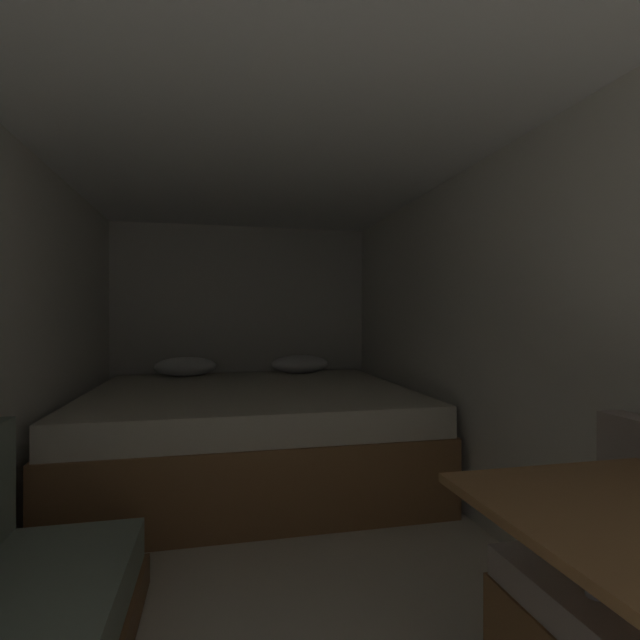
# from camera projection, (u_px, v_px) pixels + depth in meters

# --- Properties ---
(ground_plane) EXTENTS (6.80, 6.80, 0.00)m
(ground_plane) POSITION_uv_depth(u_px,v_px,m) (271.00, 572.00, 2.14)
(ground_plane) COLOR beige
(wall_back) EXTENTS (2.49, 0.05, 2.04)m
(wall_back) POSITION_uv_depth(u_px,v_px,m) (243.00, 333.00, 4.50)
(wall_back) COLOR silver
(wall_back) RESTS_ON ground
(wall_right) EXTENTS (0.05, 4.80, 2.04)m
(wall_right) POSITION_uv_depth(u_px,v_px,m) (508.00, 346.00, 2.40)
(wall_right) COLOR silver
(wall_right) RESTS_ON ground
(ceiling_slab) EXTENTS (2.49, 4.80, 0.05)m
(ceiling_slab) POSITION_uv_depth(u_px,v_px,m) (271.00, 120.00, 2.13)
(ceiling_slab) COLOR white
(ceiling_slab) RESTS_ON wall_left
(bed) EXTENTS (2.27, 2.04, 0.82)m
(bed) POSITION_uv_depth(u_px,v_px,m) (250.00, 431.00, 3.45)
(bed) COLOR olive
(bed) RESTS_ON ground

